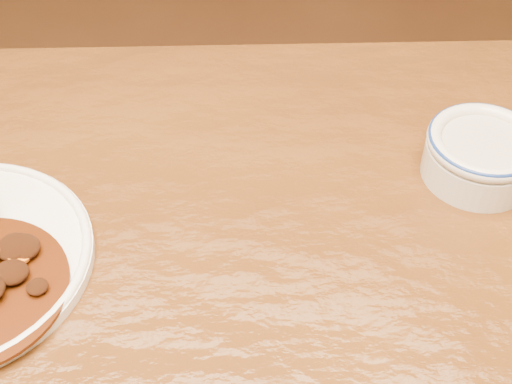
{
  "coord_description": "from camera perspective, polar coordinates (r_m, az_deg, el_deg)",
  "views": [
    {
      "loc": [
        0.06,
        -0.3,
        1.24
      ],
      "look_at": [
        0.04,
        0.18,
        0.77
      ],
      "focal_mm": 50.0,
      "sensor_mm": 36.0,
      "label": 1
    }
  ],
  "objects": [
    {
      "name": "dip_bowl",
      "position": [
        0.73,
        17.59,
        2.98
      ],
      "size": [
        0.11,
        0.11,
        0.05
      ],
      "rotation": [
        0.0,
        0.0,
        -0.26
      ],
      "color": "beige",
      "rests_on": "dining_table"
    }
  ]
}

